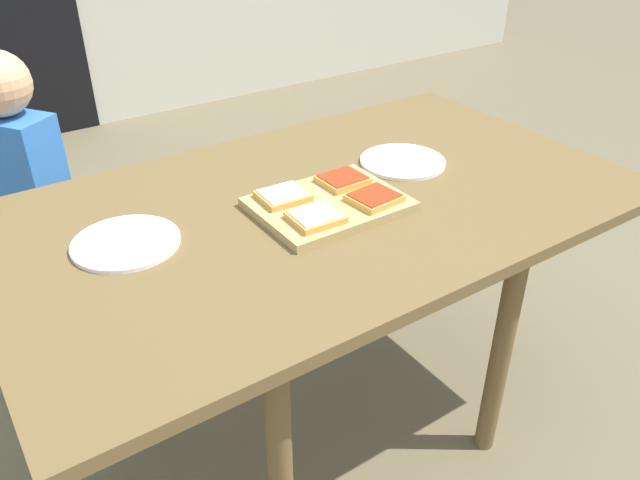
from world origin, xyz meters
name	(u,v)px	position (x,y,z in m)	size (l,w,h in m)	color
ground_plane	(322,419)	(0.00, 0.00, 0.00)	(16.00, 16.00, 0.00)	#73674B
dining_table	(322,227)	(0.00, 0.00, 0.68)	(1.56, 0.91, 0.76)	brown
cutting_board	(329,204)	(-0.01, -0.05, 0.77)	(0.34, 0.26, 0.02)	tan
pizza_slice_far_right	(343,179)	(0.07, 0.01, 0.79)	(0.11, 0.10, 0.02)	gold
pizza_slice_near_right	(374,198)	(0.07, -0.11, 0.79)	(0.12, 0.11, 0.02)	gold
pizza_slice_near_left	(316,217)	(-0.09, -0.11, 0.79)	(0.11, 0.10, 0.02)	gold
pizza_slice_far_left	(283,196)	(-0.10, 0.02, 0.79)	(0.11, 0.10, 0.02)	gold
plate_white_left	(126,243)	(-0.47, 0.06, 0.77)	(0.23, 0.23, 0.01)	white
plate_white_right	(403,161)	(0.30, 0.05, 0.77)	(0.23, 0.23, 0.01)	white
child_left	(26,191)	(-0.55, 0.80, 0.61)	(0.25, 0.28, 1.03)	#253E49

